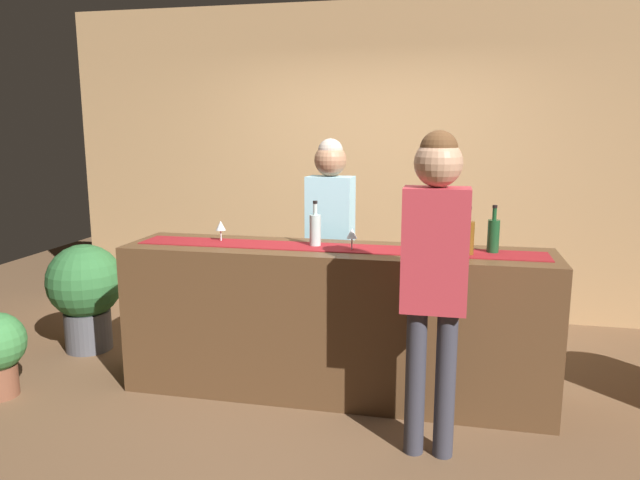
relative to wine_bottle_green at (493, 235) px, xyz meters
name	(u,v)px	position (x,y,z in m)	size (l,w,h in m)	color
ground_plane	(334,392)	(-0.99, -0.06, -1.12)	(10.00, 10.00, 0.00)	brown
back_wall	(373,162)	(-0.99, 1.84, 0.33)	(6.00, 0.12, 2.90)	tan
bar_counter	(335,322)	(-0.99, -0.06, -0.61)	(2.81, 0.60, 1.00)	#543821
counter_runner_cloth	(335,248)	(-0.99, -0.06, -0.11)	(2.67, 0.28, 0.01)	maroon
wine_bottle_green	(493,235)	(0.00, 0.00, 0.00)	(0.07, 0.07, 0.30)	#194723
wine_bottle_amber	(468,237)	(-0.16, -0.09, 0.00)	(0.07, 0.07, 0.30)	brown
wine_bottle_clear	(315,229)	(-1.13, -0.03, 0.00)	(0.07, 0.07, 0.30)	#B2C6C1
wine_glass_near_customer	(221,226)	(-1.80, 0.00, -0.01)	(0.07, 0.07, 0.14)	silver
wine_glass_mid_counter	(352,234)	(-0.87, -0.11, -0.01)	(0.07, 0.07, 0.14)	silver
bartender	(330,226)	(-1.14, 0.52, -0.07)	(0.35, 0.24, 1.70)	#26262B
customer_sipping	(435,259)	(-0.34, -0.71, -0.01)	(0.34, 0.25, 1.76)	#33333D
potted_plant_tall	(85,290)	(-3.09, 0.30, -0.62)	(0.59, 0.59, 0.86)	#4C4C51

